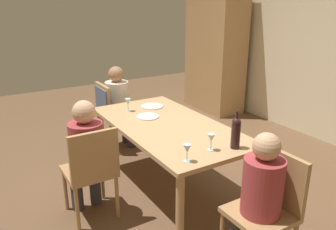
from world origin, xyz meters
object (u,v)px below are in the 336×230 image
Objects in this scene: person_man_guest at (86,150)px; dinner_plate_host at (148,117)px; chair_right_end at (269,203)px; dining_table at (168,132)px; chair_left_end at (109,108)px; armoire_cabinet at (215,50)px; wine_glass_near_left at (187,149)px; wine_glass_near_right at (211,139)px; wine_bottle_tall_green at (236,132)px; wine_glass_centre at (128,102)px; person_man_bearded at (119,101)px; person_woman_host at (259,194)px; dinner_plate_guest_left at (152,106)px; chair_near at (91,168)px.

person_man_guest is 4.69× the size of dinner_plate_host.
chair_right_end is at bearing -54.65° from person_man_guest.
person_man_guest reaches higher than chair_right_end.
chair_left_end is (-1.32, -0.12, -0.08)m from dining_table.
armoire_cabinet is 2.91m from dinner_plate_host.
wine_glass_near_left and wine_glass_near_right have the same top height.
wine_bottle_tall_green reaches higher than wine_glass_centre.
dinner_plate_host is (1.02, -0.10, 0.11)m from person_man_bearded.
dinner_plate_host is at bearing 1.80° from person_woman_host.
dinner_plate_host is at bearing 2.66° from chair_left_end.
dinner_plate_guest_left is (0.00, 0.31, -0.10)m from wine_glass_centre.
person_man_bearded is at bearing 57.60° from chair_near.
chair_left_end is at bearing -177.34° from dinner_plate_host.
person_woman_host is 1.93m from dinner_plate_guest_left.
wine_glass_centre is (-1.92, -0.25, 0.33)m from chair_right_end.
chair_near is (-1.23, -0.95, 0.00)m from chair_right_end.
person_man_bearded reaches higher than wine_glass_centre.
chair_right_end is at bearing 3.79° from dining_table.
armoire_cabinet reaches higher than person_man_guest.
chair_near is 0.17m from person_man_guest.
chair_right_end reaches higher than dinner_plate_guest_left.
dining_table is at bearing 5.75° from chair_near.
wine_bottle_tall_green is at bearing -35.76° from armoire_cabinet.
wine_bottle_tall_green reaches higher than wine_glass_near_right.
wine_bottle_tall_green is (2.12, 0.32, 0.31)m from chair_left_end.
armoire_cabinet is 4.02m from chair_right_end.
wine_glass_near_right is at bearing -1.13° from person_woman_host.
chair_right_end reaches higher than dinner_plate_host.
person_woman_host is at bearing 2.13° from chair_left_end.
dining_table is 12.58× the size of wine_glass_near_right.
chair_right_end is 6.17× the size of wine_glass_near_left.
person_man_guest is at bearing 90.00° from chair_near.
person_man_guest reaches higher than wine_bottle_tall_green.
person_woman_host is 1.62m from dinner_plate_host.
wine_bottle_tall_green is at bearing -11.44° from chair_right_end.
armoire_cabinet is at bearing 108.05° from person_man_bearded.
dinner_plate_host is (-1.62, -0.16, 0.23)m from chair_right_end.
armoire_cabinet is 2.36m from person_man_bearded.
chair_left_end reaches higher than wine_glass_near_right.
person_woman_host is at bearing -5.04° from dinner_plate_guest_left.
wine_glass_centre is at bearing -165.62° from wine_bottle_tall_green.
chair_left_end is at bearing -174.63° from dining_table.
dinner_plate_host is (-1.10, 0.23, -0.10)m from wine_glass_near_left.
chair_left_end is 6.17× the size of wine_glass_near_right.
person_man_bearded is at bearing -175.52° from wine_bottle_tall_green.
dinner_plate_guest_left reaches higher than dining_table.
chair_left_end is 0.16m from person_man_bearded.
armoire_cabinet is 14.63× the size of wine_glass_near_right.
person_woman_host reaches higher than chair_left_end.
wine_glass_centre is (-1.40, -0.36, -0.04)m from wine_bottle_tall_green.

